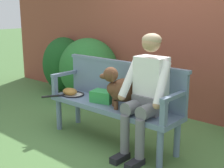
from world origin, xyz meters
The scene contains 13 objects.
ground_plane centered at (0.00, 0.00, 0.00)m, with size 40.00×40.00×0.00m, color #4C753D.
brick_garden_fence centered at (0.00, 1.53, 1.22)m, with size 8.00×0.30×2.44m, color brown.
hedge_bush_far_left centered at (-2.29, 1.18, 0.53)m, with size 0.85×0.81×1.06m, color #194C1E.
hedge_bush_far_right centered at (-1.55, 1.12, 0.55)m, with size 1.13×0.96×1.10m, color #286B2D.
garden_bench centered at (0.00, 0.00, 0.41)m, with size 1.77×0.46×0.48m.
bench_backrest centered at (0.00, 0.20, 0.73)m, with size 1.81×0.06×0.50m.
bench_armrest_left_end centered at (-0.84, -0.08, 0.68)m, with size 0.06×0.46×0.28m.
bench_armrest_right_end centered at (0.84, -0.08, 0.68)m, with size 0.06×0.46×0.28m.
person_seated centered at (0.51, -0.01, 0.75)m, with size 0.56×0.63×1.35m.
dog_on_bench centered at (0.16, -0.03, 0.72)m, with size 0.40×0.45×0.48m.
tennis_racket centered at (-0.66, -0.07, 0.49)m, with size 0.41×0.57×0.03m.
baseball_glove centered at (-0.70, -0.06, 0.52)m, with size 0.22×0.17×0.09m, color #9E6B2D.
sports_bag centered at (-0.15, 0.00, 0.55)m, with size 0.28×0.20×0.14m, color #2D8E42.
Camera 1 is at (2.40, -2.70, 1.61)m, focal length 50.40 mm.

